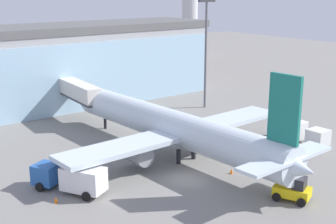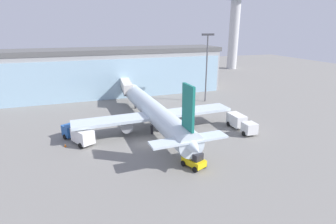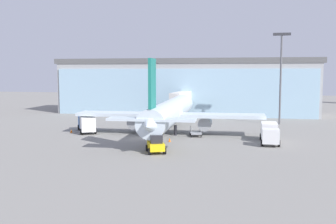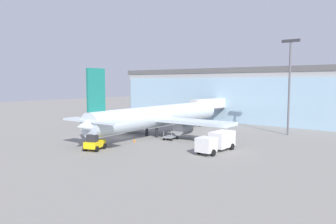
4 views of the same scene
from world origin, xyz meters
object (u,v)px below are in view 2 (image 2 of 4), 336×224
Objects in this scene: catering_truck at (78,134)px; baggage_cart at (180,128)px; fuel_truck at (240,122)px; safety_cone_nose at (175,143)px; safety_cone_wingtip at (65,145)px; airplane at (154,112)px; control_tower at (235,19)px; apron_light_mast at (207,62)px; jet_bridge at (126,86)px; pushback_tug at (195,161)px.

catering_truck reaches higher than baggage_cart.
fuel_truck is 14.10m from safety_cone_nose.
catering_truck is 2.78m from safety_cone_wingtip.
airplane is at bearing 101.57° from safety_cone_nose.
airplane is 13.96m from catering_truck.
control_tower is 85.86m from airplane.
baggage_cart is (4.47, -2.14, -2.94)m from airplane.
baggage_cart is at bearing -127.88° from apron_light_mast.
jet_bridge reaches higher than catering_truck.
jet_bridge is at bearing -147.16° from fuel_truck.
control_tower is 9.54× the size of pushback_tug.
fuel_truck is at bearing -3.96° from safety_cone_wingtip.
fuel_truck is 2.01× the size of pushback_tug.
airplane reaches higher than pushback_tug.
airplane is 5.06× the size of fuel_truck.
catering_truck is 2.38× the size of baggage_cart.
apron_light_mast is at bearing -127.10° from control_tower.
jet_bridge is 23.80m from baggage_cart.
catering_truck is 20.56m from pushback_tug.
jet_bridge is 1.67× the size of catering_truck.
catering_truck is at bearing 25.13° from pushback_tug.
control_tower reaches higher than jet_bridge.
catering_truck is 16.39m from safety_cone_nose.
baggage_cart is at bearing -107.37° from fuel_truck.
jet_bridge is 28.69m from safety_cone_nose.
control_tower reaches higher than baggage_cart.
airplane reaches higher than baggage_cart.
airplane is (-17.90, -15.12, -6.84)m from apron_light_mast.
catering_truck is (-11.76, -22.37, -2.84)m from jet_bridge.
catering_truck is 18.19m from baggage_cart.
catering_truck is at bearing 159.14° from safety_cone_nose.
baggage_cart is 6.29m from safety_cone_nose.
safety_cone_wingtip is (-17.44, 4.55, 0.00)m from safety_cone_nose.
safety_cone_nose is at bearing -140.65° from catering_truck.
apron_light_mast is 24.41m from airplane.
catering_truck and fuel_truck have the same top height.
fuel_truck is 13.35× the size of safety_cone_wingtip.
control_tower is 63.28× the size of safety_cone_wingtip.
catering_truck is at bearing -151.68° from apron_light_mast.
pushback_tug is at bearing -123.76° from control_tower.
airplane is at bearing 11.33° from safety_cone_wingtip.
baggage_cart is at bearing 2.92° from safety_cone_wingtip.
fuel_truck is at bearing 9.77° from safety_cone_nose.
apron_light_mast is at bearing 127.05° from baggage_cart.
fuel_truck is (-39.16, -68.98, -20.48)m from control_tower.
pushback_tug reaches higher than safety_cone_wingtip.
apron_light_mast reaches higher than jet_bridge.
baggage_cart is at bearing -120.53° from catering_truck.
baggage_cart reaches higher than safety_cone_nose.
airplane is 67.55× the size of safety_cone_wingtip.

